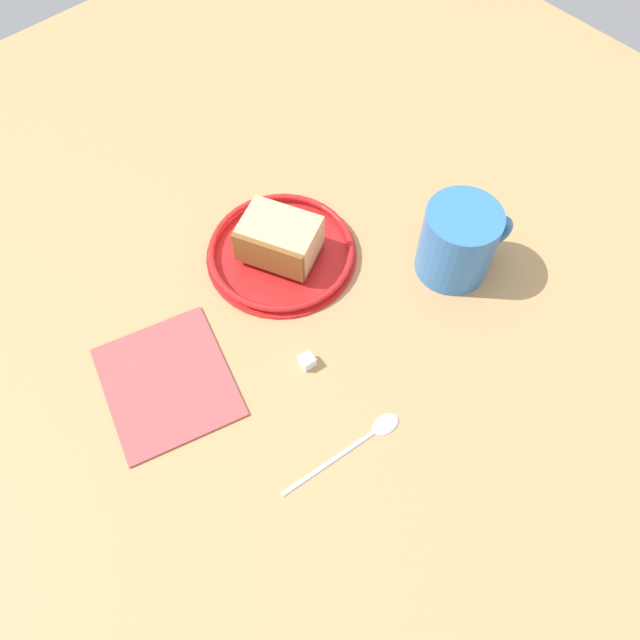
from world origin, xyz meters
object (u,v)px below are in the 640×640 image
object	(u,v)px
tea_mug	(459,241)
folded_napkin	(167,381)
teaspoon	(366,437)
cake_slice	(279,240)
small_plate	(281,252)
sugar_cube	(307,361)

from	to	relation	value
tea_mug	folded_napkin	size ratio (longest dim) A/B	0.74
tea_mug	teaspoon	world-z (taller)	tea_mug
cake_slice	small_plate	bearing A→B (deg)	115.54
small_plate	sugar_cube	bearing A→B (deg)	-29.77
cake_slice	sugar_cube	xyz separation A→B (cm)	(12.30, -6.86, -2.55)
tea_mug	teaspoon	bearing A→B (deg)	-69.48
teaspoon	sugar_cube	distance (cm)	9.89
cake_slice	teaspoon	bearing A→B (deg)	-19.86
cake_slice	folded_napkin	world-z (taller)	cake_slice
cake_slice	sugar_cube	distance (cm)	14.31
cake_slice	tea_mug	size ratio (longest dim) A/B	0.99
cake_slice	sugar_cube	size ratio (longest dim) A/B	7.25
small_plate	folded_napkin	size ratio (longest dim) A/B	1.24
cake_slice	teaspoon	distance (cm)	23.69
sugar_cube	teaspoon	bearing A→B (deg)	-6.54
teaspoon	folded_napkin	world-z (taller)	teaspoon
small_plate	cake_slice	size ratio (longest dim) A/B	1.70
cake_slice	folded_napkin	distance (cm)	19.52
cake_slice	folded_napkin	size ratio (longest dim) A/B	0.73
small_plate	cake_slice	distance (cm)	2.52
folded_napkin	sugar_cube	xyz separation A→B (cm)	(8.04, 11.96, 0.40)
folded_napkin	sugar_cube	distance (cm)	14.42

